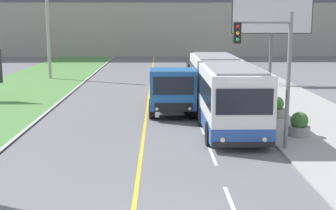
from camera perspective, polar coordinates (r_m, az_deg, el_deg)
name	(u,v)px	position (r m, az deg, el deg)	size (l,w,h in m)	color
city_bus	(222,90)	(24.34, 6.60, 1.87)	(2.65, 12.99, 3.10)	white
dump_truck	(172,91)	(25.60, 0.54, 1.68)	(2.50, 6.78, 2.59)	black
car_distant	(196,72)	(40.64, 3.40, 4.04)	(1.80, 4.30, 1.45)	black
utility_pole_far	(48,21)	(42.43, -14.46, 9.86)	(1.80, 0.28, 9.93)	#9E9E99
traffic_light_mast	(272,63)	(18.65, 12.54, 5.01)	(2.28, 0.32, 5.44)	slate
billboard_large	(272,19)	(38.62, 12.55, 10.22)	(6.44, 0.24, 6.78)	#59595B
planter_round_near	(299,125)	(21.45, 15.71, -2.40)	(0.97, 0.97, 1.07)	gray
planter_round_second	(276,108)	(25.29, 13.05, -0.34)	(0.98, 0.98, 1.11)	gray
planter_round_third	(256,96)	(29.16, 10.67, 1.08)	(0.90, 0.90, 1.03)	gray
planter_round_far	(247,87)	(33.15, 9.57, 2.22)	(0.89, 0.89, 1.03)	gray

